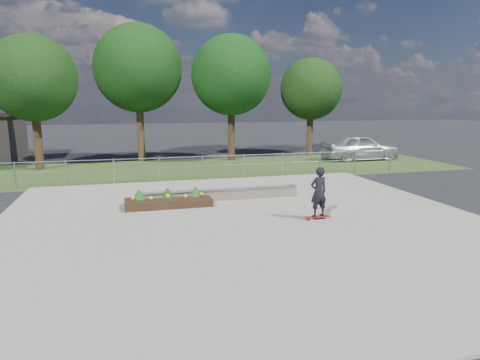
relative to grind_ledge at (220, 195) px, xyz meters
name	(u,v)px	position (x,y,z in m)	size (l,w,h in m)	color
ground	(246,224)	(0.14, -3.17, -0.26)	(120.00, 120.00, 0.00)	black
grass_verge	(192,169)	(0.14, 7.83, -0.25)	(30.00, 8.00, 0.02)	#2C471C
concrete_slab	(246,223)	(0.14, -3.17, -0.23)	(15.00, 15.00, 0.06)	gray
fence	(203,165)	(0.14, 4.33, 0.51)	(20.06, 0.06, 1.20)	gray
tree_far_left	(33,79)	(-7.86, 9.83, 4.59)	(4.55, 4.55, 7.15)	#2F1E13
tree_mid_left	(138,69)	(-2.36, 11.83, 5.34)	(5.25, 5.25, 8.25)	#352015
tree_mid_right	(231,75)	(3.14, 10.83, 4.97)	(4.90, 4.90, 7.70)	black
tree_far_right	(311,89)	(9.14, 12.33, 4.21)	(4.20, 4.20, 6.60)	#361F15
grind_ledge	(220,195)	(0.00, 0.00, 0.00)	(6.00, 0.44, 0.43)	brown
planter_bed	(168,200)	(-1.94, -0.36, -0.02)	(3.00, 1.20, 0.61)	black
skateboarder	(319,192)	(2.41, -3.37, 0.65)	(0.80, 0.45, 1.65)	silver
parked_car	(360,147)	(10.97, 8.77, 0.57)	(1.97, 4.89, 1.66)	#B1B7BB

